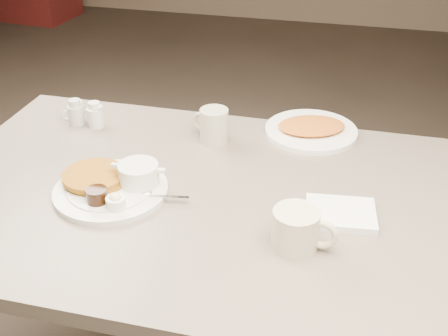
% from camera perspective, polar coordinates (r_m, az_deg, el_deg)
% --- Properties ---
extents(diner_table, '(1.50, 0.90, 0.75)m').
position_cam_1_polar(diner_table, '(1.52, -0.18, -8.14)').
color(diner_table, slate).
rests_on(diner_table, ground).
extents(main_plate, '(0.35, 0.29, 0.07)m').
position_cam_1_polar(main_plate, '(1.45, -10.91, -1.57)').
color(main_plate, white).
rests_on(main_plate, diner_table).
extents(coffee_mug_near, '(0.15, 0.11, 0.09)m').
position_cam_1_polar(coffee_mug_near, '(1.25, 7.32, -6.01)').
color(coffee_mug_near, beige).
rests_on(coffee_mug_near, diner_table).
extents(napkin, '(0.17, 0.15, 0.02)m').
position_cam_1_polar(napkin, '(1.37, 11.51, -4.47)').
color(napkin, white).
rests_on(napkin, diner_table).
extents(coffee_mug_far, '(0.13, 0.11, 0.10)m').
position_cam_1_polar(coffee_mug_far, '(1.64, -1.07, 4.25)').
color(coffee_mug_far, beige).
rests_on(coffee_mug_far, diner_table).
extents(creamer_left, '(0.07, 0.06, 0.08)m').
position_cam_1_polar(creamer_left, '(1.81, -14.52, 5.31)').
color(creamer_left, '#BABAB6').
rests_on(creamer_left, diner_table).
extents(creamer_right, '(0.07, 0.06, 0.08)m').
position_cam_1_polar(creamer_right, '(1.78, -12.68, 5.11)').
color(creamer_right, silver).
rests_on(creamer_right, diner_table).
extents(hash_plate, '(0.35, 0.35, 0.04)m').
position_cam_1_polar(hash_plate, '(1.72, 8.66, 3.83)').
color(hash_plate, white).
rests_on(hash_plate, diner_table).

